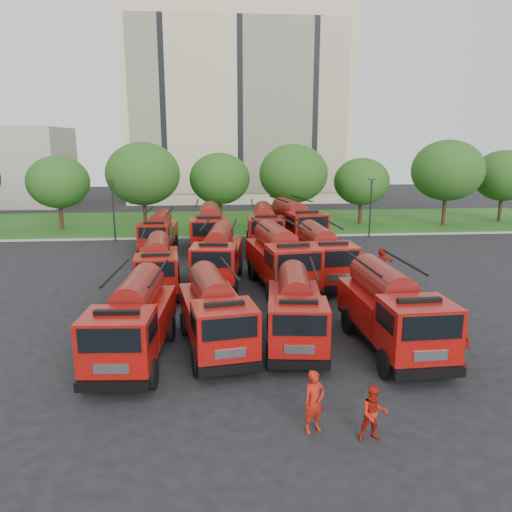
{
  "coord_description": "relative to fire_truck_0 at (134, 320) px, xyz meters",
  "views": [
    {
      "loc": [
        -1.73,
        -25.08,
        8.3
      ],
      "look_at": [
        0.71,
        2.88,
        1.8
      ],
      "focal_mm": 35.0,
      "sensor_mm": 36.0,
      "label": 1
    }
  ],
  "objects": [
    {
      "name": "ground",
      "position": [
        4.85,
        6.63,
        -1.57
      ],
      "size": [
        140.0,
        140.0,
        0.0
      ],
      "primitive_type": "plane",
      "color": "black",
      "rests_on": "ground"
    },
    {
      "name": "lawn",
      "position": [
        4.85,
        32.63,
        -1.51
      ],
      "size": [
        70.0,
        16.0,
        0.12
      ],
      "primitive_type": "cube",
      "color": "#255516",
      "rests_on": "ground"
    },
    {
      "name": "curb",
      "position": [
        4.85,
        24.53,
        -1.5
      ],
      "size": [
        70.0,
        0.3,
        0.14
      ],
      "primitive_type": "cube",
      "color": "gray",
      "rests_on": "ground"
    },
    {
      "name": "apartment_building",
      "position": [
        6.85,
        54.57,
        10.93
      ],
      "size": [
        30.0,
        14.18,
        25.0
      ],
      "color": "beige",
      "rests_on": "ground"
    },
    {
      "name": "tree_1",
      "position": [
        -11.15,
        29.63,
        2.98
      ],
      "size": [
        5.71,
        5.71,
        6.98
      ],
      "color": "#382314",
      "rests_on": "ground"
    },
    {
      "name": "tree_2",
      "position": [
        -3.15,
        28.13,
        3.78
      ],
      "size": [
        6.72,
        6.72,
        8.22
      ],
      "color": "#382314",
      "rests_on": "ground"
    },
    {
      "name": "tree_3",
      "position": [
        3.85,
        30.63,
        3.11
      ],
      "size": [
        5.88,
        5.88,
        7.19
      ],
      "color": "#382314",
      "rests_on": "ground"
    },
    {
      "name": "tree_4",
      "position": [
        10.85,
        29.13,
        3.65
      ],
      "size": [
        6.55,
        6.55,
        8.01
      ],
      "color": "#382314",
      "rests_on": "ground"
    },
    {
      "name": "tree_5",
      "position": [
        17.85,
        30.13,
        2.78
      ],
      "size": [
        5.46,
        5.46,
        6.68
      ],
      "color": "#382314",
      "rests_on": "ground"
    },
    {
      "name": "tree_6",
      "position": [
        25.85,
        28.63,
        3.92
      ],
      "size": [
        6.89,
        6.89,
        8.42
      ],
      "color": "#382314",
      "rests_on": "ground"
    },
    {
      "name": "tree_7",
      "position": [
        32.85,
        30.63,
        3.25
      ],
      "size": [
        6.05,
        6.05,
        7.39
      ],
      "color": "#382314",
      "rests_on": "ground"
    },
    {
      "name": "lamp_post_0",
      "position": [
        -5.15,
        23.83,
        1.33
      ],
      "size": [
        0.6,
        0.25,
        5.11
      ],
      "color": "black",
      "rests_on": "ground"
    },
    {
      "name": "lamp_post_1",
      "position": [
        16.85,
        23.83,
        1.33
      ],
      "size": [
        0.6,
        0.25,
        5.11
      ],
      "color": "black",
      "rests_on": "ground"
    },
    {
      "name": "fire_truck_0",
      "position": [
        0.0,
        0.0,
        0.0
      ],
      "size": [
        2.89,
        7.0,
        3.12
      ],
      "rotation": [
        0.0,
        0.0,
        -0.07
      ],
      "color": "black",
      "rests_on": "ground"
    },
    {
      "name": "fire_truck_1",
      "position": [
        3.12,
        0.77,
        -0.06
      ],
      "size": [
        3.27,
        6.86,
        3.0
      ],
      "rotation": [
        0.0,
        0.0,
        0.16
      ],
      "color": "black",
      "rests_on": "ground"
    },
    {
      "name": "fire_truck_2",
      "position": [
        6.45,
        0.91,
        -0.09
      ],
      "size": [
        2.97,
        6.67,
        2.94
      ],
      "rotation": [
        0.0,
        0.0,
        -0.12
      ],
      "color": "black",
      "rests_on": "ground"
    },
    {
      "name": "fire_truck_3",
      "position": [
        10.22,
        0.11,
        0.08
      ],
      "size": [
        2.86,
        7.28,
        3.27
      ],
      "rotation": [
        0.0,
        0.0,
        0.04
      ],
      "color": "black",
      "rests_on": "ground"
    },
    {
      "name": "fire_truck_4",
      "position": [
        -0.03,
        9.14,
        -0.08
      ],
      "size": [
        2.76,
        6.64,
        2.95
      ],
      "rotation": [
        0.0,
        0.0,
        0.07
      ],
      "color": "black",
      "rests_on": "ground"
    },
    {
      "name": "fire_truck_5",
      "position": [
        3.39,
        10.53,
        0.06
      ],
      "size": [
        3.24,
        7.33,
        3.23
      ],
      "rotation": [
        0.0,
        0.0,
        -0.11
      ],
      "color": "black",
      "rests_on": "ground"
    },
    {
      "name": "fire_truck_6",
      "position": [
        6.93,
        9.12,
        0.18
      ],
      "size": [
        3.58,
        7.92,
        3.48
      ],
      "rotation": [
        0.0,
        0.0,
        0.13
      ],
      "color": "black",
      "rests_on": "ground"
    },
    {
      "name": "fire_truck_7",
      "position": [
        9.52,
        10.08,
        0.09
      ],
      "size": [
        2.96,
        7.37,
        3.3
      ],
      "rotation": [
        0.0,
        0.0,
        0.05
      ],
      "color": "black",
      "rests_on": "ground"
    },
    {
      "name": "fire_truck_8",
      "position": [
        -1.01,
        19.52,
        -0.08
      ],
      "size": [
        2.61,
        6.59,
        2.96
      ],
      "rotation": [
        0.0,
        0.0,
        -0.04
      ],
      "color": "black",
      "rests_on": "ground"
    },
    {
      "name": "fire_truck_9",
      "position": [
        2.87,
        19.04,
        0.19
      ],
      "size": [
        2.88,
        7.72,
        3.5
      ],
      "rotation": [
        0.0,
        0.0,
        -0.01
      ],
      "color": "black",
      "rests_on": "ground"
    },
    {
      "name": "fire_truck_10",
      "position": [
        7.12,
        19.65,
        0.15
      ],
      "size": [
        3.1,
        7.63,
        3.41
      ],
      "rotation": [
        0.0,
        0.0,
        -0.06
      ],
      "color": "black",
      "rests_on": "ground"
    },
    {
      "name": "fire_truck_11",
      "position": [
        9.65,
        20.66,
        0.23
      ],
      "size": [
        4.14,
        8.24,
        3.59
      ],
      "rotation": [
        0.0,
        0.0,
        0.19
      ],
      "color": "black",
      "rests_on": "ground"
    },
    {
      "name": "firefighter_0",
      "position": [
        5.94,
        -5.55,
        -1.57
      ],
      "size": [
        0.83,
        0.73,
        1.88
      ],
      "primitive_type": "imported",
      "rotation": [
        0.0,
        0.0,
        0.4
      ],
      "color": "#9E180C",
      "rests_on": "ground"
    },
    {
      "name": "firefighter_1",
      "position": [
        7.52,
        -6.15,
        -1.57
      ],
      "size": [
        0.81,
        0.46,
        1.65
      ],
      "primitive_type": "imported",
      "rotation": [
        0.0,
        0.0,
        -0.02
      ],
      "color": "#9E180C",
      "rests_on": "ground"
    },
    {
      "name": "firefighter_2",
      "position": [
        12.35,
        -1.71,
        -1.57
      ],
      "size": [
        0.63,
        1.09,
        1.85
      ],
      "primitive_type": "imported",
      "rotation": [
        0.0,
        0.0,
        1.58
      ],
      "color": "#9E180C",
      "rests_on": "ground"
    },
    {
      "name": "firefighter_3",
      "position": [
        10.19,
        -1.63,
        -1.57
      ],
      "size": [
        1.11,
        0.9,
        1.53
      ],
      "primitive_type": "imported",
      "rotation": [
        0.0,
        0.0,
        3.6
      ],
      "color": "black",
      "rests_on": "ground"
    },
    {
      "name": "firefighter_4",
      "position": [
        2.23,
        8.05,
        -1.57
      ],
      "size": [
        0.96,
        1.09,
        1.87
      ],
      "primitive_type": "imported",
      "rotation": [
        0.0,
        0.0,
        2.07
      ],
      "color": "black",
      "rests_on": "ground"
    },
    {
      "name": "firefighter_5",
      "position": [
        13.57,
        10.91,
        -1.57
      ],
      "size": [
        1.71,
        0.75,
        1.84
      ],
      "primitive_type": "imported",
      "rotation": [
        0.0,
        0.0,
        3.15
      ],
      "color": "#9E180C",
      "rests_on": "ground"
    }
  ]
}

